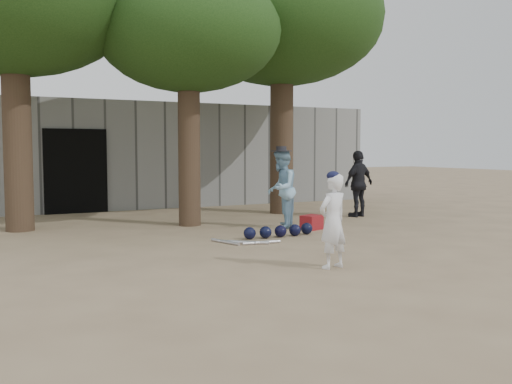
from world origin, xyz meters
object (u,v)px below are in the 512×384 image
spectator_blue (281,189)px  spectator_dark (359,184)px  boy_player (333,221)px  red_bag (312,222)px

spectator_blue → spectator_dark: bearing=148.3°
boy_player → spectator_dark: bearing=-143.2°
spectator_dark → red_bag: 2.74m
boy_player → spectator_dark: size_ratio=0.81×
spectator_blue → spectator_dark: 2.87m
spectator_dark → spectator_blue: bearing=5.4°
boy_player → spectator_blue: spectator_blue is taller
spectator_blue → red_bag: spectator_blue is taller
boy_player → red_bag: 3.90m
spectator_blue → red_bag: 0.95m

